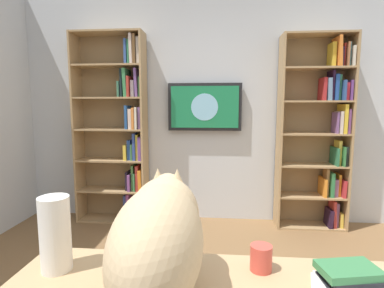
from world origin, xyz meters
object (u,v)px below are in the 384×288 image
Objects in this scene: wall_mounted_tv at (205,107)px; cat at (160,236)px; bookshelf_right at (120,131)px; coffee_mug at (261,258)px; paper_towel_roll at (55,234)px; bookshelf_left at (321,131)px; desk_book_stack at (350,277)px.

wall_mounted_tv is 2.63m from cat.
bookshelf_right reaches higher than coffee_mug.
wall_mounted_tv is at bearing -99.71° from paper_towel_roll.
cat reaches higher than coffee_mug.
wall_mounted_tv reaches higher than cat.
wall_mounted_tv is (1.29, -0.09, 0.26)m from bookshelf_left.
wall_mounted_tv reaches higher than desk_book_stack.
bookshelf_left is 1.32m from wall_mounted_tv.
wall_mounted_tv is at bearing -76.34° from desk_book_stack.
paper_towel_roll is at bearing 54.53° from bookshelf_left.
bookshelf_left is 9.90× the size of desk_book_stack.
wall_mounted_tv is (-0.98, -0.09, 0.28)m from bookshelf_right.
desk_book_stack is (-0.61, 2.51, -0.55)m from wall_mounted_tv.
desk_book_stack is at bearing 179.08° from paper_towel_roll.
coffee_mug is 0.29m from desk_book_stack.
cat is at bearing 25.92° from coffee_mug.
cat is (0.02, 2.60, -0.39)m from wall_mounted_tv.
cat is at bearing 110.95° from bookshelf_right.
cat is 0.65m from desk_book_stack.
coffee_mug is at bearing -175.27° from paper_towel_roll.
coffee_mug is at bearing 119.11° from bookshelf_right.
bookshelf_right is (2.27, 0.00, -0.01)m from bookshelf_left.
bookshelf_left is 22.07× the size of coffee_mug.
bookshelf_left reaches higher than desk_book_stack.
wall_mounted_tv is at bearing -82.34° from coffee_mug.
bookshelf_left is at bearing -180.00° from bookshelf_right.
bookshelf_right is 2.69m from cat.
desk_book_stack is (-0.63, -0.09, -0.16)m from cat.
paper_towel_roll is at bearing -0.92° from desk_book_stack.
paper_towel_roll reaches higher than coffee_mug.
bookshelf_left is 2.55m from coffee_mug.
coffee_mug is at bearing -15.59° from desk_book_stack.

